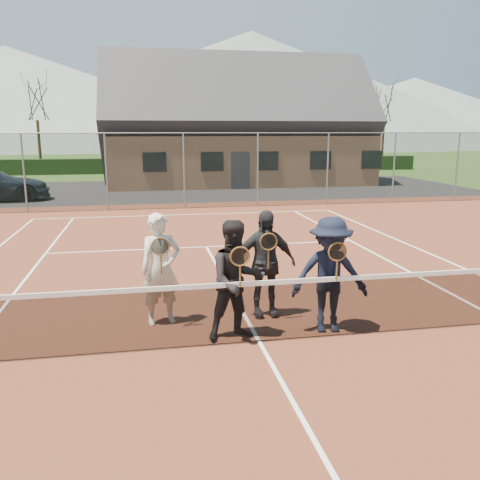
{
  "coord_description": "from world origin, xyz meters",
  "views": [
    {
      "loc": [
        -1.59,
        -6.83,
        3.07
      ],
      "look_at": [
        -0.01,
        1.5,
        1.25
      ],
      "focal_mm": 38.0,
      "sensor_mm": 36.0,
      "label": 1
    }
  ],
  "objects_px": {
    "clubhouse": "(236,115)",
    "player_c": "(264,263)",
    "player_d": "(330,275)",
    "player_b": "(237,280)",
    "player_a": "(161,269)",
    "tennis_net": "(260,309)"
  },
  "relations": [
    {
      "from": "clubhouse",
      "to": "player_c",
      "type": "relative_size",
      "value": 8.67
    },
    {
      "from": "tennis_net",
      "to": "player_a",
      "type": "height_order",
      "value": "player_a"
    },
    {
      "from": "player_d",
      "to": "player_b",
      "type": "bearing_deg",
      "value": -179.51
    },
    {
      "from": "player_a",
      "to": "player_b",
      "type": "xyz_separation_m",
      "value": [
        1.08,
        -0.84,
        -0.0
      ]
    },
    {
      "from": "tennis_net",
      "to": "clubhouse",
      "type": "xyz_separation_m",
      "value": [
        4.0,
        24.0,
        3.45
      ]
    },
    {
      "from": "clubhouse",
      "to": "player_d",
      "type": "xyz_separation_m",
      "value": [
        -2.85,
        -23.75,
        -3.07
      ]
    },
    {
      "from": "player_a",
      "to": "player_d",
      "type": "height_order",
      "value": "same"
    },
    {
      "from": "player_b",
      "to": "player_c",
      "type": "relative_size",
      "value": 1.0
    },
    {
      "from": "player_d",
      "to": "clubhouse",
      "type": "bearing_deg",
      "value": 83.16
    },
    {
      "from": "tennis_net",
      "to": "player_c",
      "type": "height_order",
      "value": "player_c"
    },
    {
      "from": "clubhouse",
      "to": "player_b",
      "type": "xyz_separation_m",
      "value": [
        -4.3,
        -23.77,
        -3.07
      ]
    },
    {
      "from": "player_c",
      "to": "player_d",
      "type": "height_order",
      "value": "same"
    },
    {
      "from": "tennis_net",
      "to": "player_c",
      "type": "relative_size",
      "value": 6.49
    },
    {
      "from": "clubhouse",
      "to": "player_d",
      "type": "relative_size",
      "value": 8.67
    },
    {
      "from": "clubhouse",
      "to": "player_a",
      "type": "height_order",
      "value": "clubhouse"
    },
    {
      "from": "clubhouse",
      "to": "player_d",
      "type": "bearing_deg",
      "value": -96.84
    },
    {
      "from": "player_a",
      "to": "player_d",
      "type": "bearing_deg",
      "value": -18.06
    },
    {
      "from": "player_b",
      "to": "player_c",
      "type": "height_order",
      "value": "same"
    },
    {
      "from": "player_c",
      "to": "clubhouse",
      "type": "bearing_deg",
      "value": 80.89
    },
    {
      "from": "player_c",
      "to": "player_d",
      "type": "distance_m",
      "value": 1.19
    },
    {
      "from": "clubhouse",
      "to": "tennis_net",
      "type": "bearing_deg",
      "value": -99.46
    },
    {
      "from": "player_a",
      "to": "player_c",
      "type": "xyz_separation_m",
      "value": [
        1.71,
        0.03,
        -0.0
      ]
    }
  ]
}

